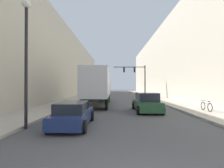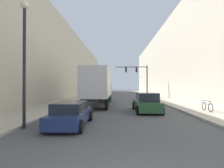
{
  "view_description": "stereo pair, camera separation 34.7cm",
  "coord_description": "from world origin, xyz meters",
  "px_view_note": "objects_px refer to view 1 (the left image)",
  "views": [
    {
      "loc": [
        -0.54,
        -2.97,
        2.26
      ],
      "look_at": [
        -0.72,
        12.92,
        2.42
      ],
      "focal_mm": 28.0,
      "sensor_mm": 36.0,
      "label": 1
    },
    {
      "loc": [
        -0.19,
        -2.96,
        2.26
      ],
      "look_at": [
        -0.72,
        12.92,
        2.42
      ],
      "focal_mm": 28.0,
      "sensor_mm": 36.0,
      "label": 2
    }
  ],
  "objects_px": {
    "semi_truck": "(98,86)",
    "sedan_car": "(73,115)",
    "suv_car": "(146,103)",
    "traffic_signal_gantry": "(137,75)",
    "street_lamp": "(26,46)",
    "parked_bicycle": "(206,106)"
  },
  "relations": [
    {
      "from": "suv_car",
      "to": "traffic_signal_gantry",
      "type": "xyz_separation_m",
      "value": [
        1.45,
        16.66,
        3.36
      ]
    },
    {
      "from": "suv_car",
      "to": "traffic_signal_gantry",
      "type": "distance_m",
      "value": 17.06
    },
    {
      "from": "semi_truck",
      "to": "parked_bicycle",
      "type": "distance_m",
      "value": 11.42
    },
    {
      "from": "semi_truck",
      "to": "sedan_car",
      "type": "distance_m",
      "value": 11.05
    },
    {
      "from": "suv_car",
      "to": "parked_bicycle",
      "type": "xyz_separation_m",
      "value": [
        4.94,
        -0.53,
        -0.25
      ]
    },
    {
      "from": "street_lamp",
      "to": "parked_bicycle",
      "type": "distance_m",
      "value": 14.16
    },
    {
      "from": "sedan_car",
      "to": "semi_truck",
      "type": "bearing_deg",
      "value": 87.67
    },
    {
      "from": "semi_truck",
      "to": "street_lamp",
      "type": "bearing_deg",
      "value": -103.38
    },
    {
      "from": "semi_truck",
      "to": "suv_car",
      "type": "height_order",
      "value": "semi_truck"
    },
    {
      "from": "semi_truck",
      "to": "parked_bicycle",
      "type": "relative_size",
      "value": 6.49
    },
    {
      "from": "sedan_car",
      "to": "traffic_signal_gantry",
      "type": "bearing_deg",
      "value": 73.47
    },
    {
      "from": "street_lamp",
      "to": "traffic_signal_gantry",
      "type": "bearing_deg",
      "value": 68.74
    },
    {
      "from": "suv_car",
      "to": "traffic_signal_gantry",
      "type": "relative_size",
      "value": 0.8
    },
    {
      "from": "traffic_signal_gantry",
      "to": "suv_car",
      "type": "bearing_deg",
      "value": -94.98
    },
    {
      "from": "semi_truck",
      "to": "traffic_signal_gantry",
      "type": "bearing_deg",
      "value": 61.42
    },
    {
      "from": "semi_truck",
      "to": "traffic_signal_gantry",
      "type": "distance_m",
      "value": 12.98
    },
    {
      "from": "traffic_signal_gantry",
      "to": "parked_bicycle",
      "type": "height_order",
      "value": "traffic_signal_gantry"
    },
    {
      "from": "semi_truck",
      "to": "sedan_car",
      "type": "height_order",
      "value": "semi_truck"
    },
    {
      "from": "sedan_car",
      "to": "parked_bicycle",
      "type": "bearing_deg",
      "value": 26.47
    },
    {
      "from": "semi_truck",
      "to": "sedan_car",
      "type": "xyz_separation_m",
      "value": [
        -0.44,
        -10.92,
        -1.59
      ]
    },
    {
      "from": "suv_car",
      "to": "street_lamp",
      "type": "height_order",
      "value": "street_lamp"
    },
    {
      "from": "sedan_car",
      "to": "parked_bicycle",
      "type": "height_order",
      "value": "sedan_car"
    }
  ]
}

